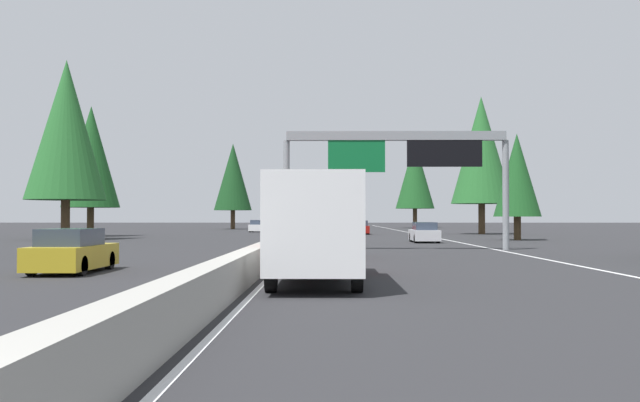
% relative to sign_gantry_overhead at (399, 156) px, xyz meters
% --- Properties ---
extents(ground_plane, '(320.00, 320.00, 0.00)m').
position_rel_sign_gantry_overhead_xyz_m(ground_plane, '(22.44, 6.03, -5.30)').
color(ground_plane, '#262628').
extents(median_barrier, '(180.00, 0.56, 0.90)m').
position_rel_sign_gantry_overhead_xyz_m(median_barrier, '(42.44, 6.33, -4.85)').
color(median_barrier, '#9E9B93').
rests_on(median_barrier, ground).
extents(shoulder_stripe_right, '(160.00, 0.16, 0.01)m').
position_rel_sign_gantry_overhead_xyz_m(shoulder_stripe_right, '(32.44, -5.49, -5.30)').
color(shoulder_stripe_right, silver).
rests_on(shoulder_stripe_right, ground).
extents(shoulder_stripe_median, '(160.00, 0.16, 0.01)m').
position_rel_sign_gantry_overhead_xyz_m(shoulder_stripe_median, '(32.44, 5.78, -5.30)').
color(shoulder_stripe_median, silver).
rests_on(shoulder_stripe_median, ground).
extents(sign_gantry_overhead, '(0.50, 12.68, 6.67)m').
position_rel_sign_gantry_overhead_xyz_m(sign_gantry_overhead, '(0.00, 0.00, 0.00)').
color(sign_gantry_overhead, gray).
rests_on(sign_gantry_overhead, ground).
extents(box_truck_distant_b, '(8.50, 2.40, 2.95)m').
position_rel_sign_gantry_overhead_xyz_m(box_truck_distant_b, '(-19.43, 4.32, -3.69)').
color(box_truck_distant_b, white).
rests_on(box_truck_distant_b, ground).
extents(minivan_mid_left, '(5.00, 1.95, 1.69)m').
position_rel_sign_gantry_overhead_xyz_m(minivan_mid_left, '(-6.98, 4.46, -4.35)').
color(minivan_mid_left, red).
rests_on(minivan_mid_left, ground).
extents(sedan_near_center, '(4.40, 1.80, 1.47)m').
position_rel_sign_gantry_overhead_xyz_m(sedan_near_center, '(11.66, -3.00, -4.62)').
color(sedan_near_center, silver).
rests_on(sedan_near_center, ground).
extents(bus_distant_a, '(11.50, 2.55, 3.10)m').
position_rel_sign_gantry_overhead_xyz_m(bus_distant_a, '(69.55, 0.48, -3.59)').
color(bus_distant_a, white).
rests_on(bus_distant_a, ground).
extents(sedan_far_left, '(4.40, 1.80, 1.47)m').
position_rel_sign_gantry_overhead_xyz_m(sedan_far_left, '(35.30, 0.60, -4.62)').
color(sedan_far_left, maroon).
rests_on(sedan_far_left, ground).
extents(pickup_mid_center, '(5.60, 2.00, 1.86)m').
position_rel_sign_gantry_overhead_xyz_m(pickup_mid_center, '(62.88, 4.00, -4.39)').
color(pickup_mid_center, '#2D6B38').
rests_on(pickup_mid_center, ground).
extents(oncoming_near, '(4.40, 1.80, 1.47)m').
position_rel_sign_gantry_overhead_xyz_m(oncoming_near, '(-16.02, 12.54, -4.62)').
color(oncoming_near, '#AD931E').
rests_on(oncoming_near, ground).
extents(oncoming_far, '(4.40, 1.80, 1.47)m').
position_rel_sign_gantry_overhead_xyz_m(oncoming_far, '(46.29, 12.65, -4.62)').
color(oncoming_far, white).
rests_on(oncoming_far, ground).
extents(conifer_right_mid, '(3.76, 3.76, 8.54)m').
position_rel_sign_gantry_overhead_xyz_m(conifer_right_mid, '(16.78, -11.12, -0.12)').
color(conifer_right_mid, '#4C3823').
rests_on(conifer_right_mid, ground).
extents(conifer_right_far, '(6.55, 6.55, 14.89)m').
position_rel_sign_gantry_overhead_xyz_m(conifer_right_far, '(36.34, -12.55, 3.75)').
color(conifer_right_far, '#4C3823').
rests_on(conifer_right_far, ground).
extents(conifer_right_distant, '(6.47, 6.47, 14.71)m').
position_rel_sign_gantry_overhead_xyz_m(conifer_right_distant, '(77.96, -10.50, 3.64)').
color(conifer_right_distant, '#4C3823').
rests_on(conifer_right_distant, ground).
extents(conifer_left_near, '(6.49, 6.49, 14.74)m').
position_rel_sign_gantry_overhead_xyz_m(conifer_left_near, '(17.53, 25.44, 3.67)').
color(conifer_left_near, '#4C3823').
rests_on(conifer_left_near, ground).
extents(conifer_left_mid, '(5.52, 5.52, 12.55)m').
position_rel_sign_gantry_overhead_xyz_m(conifer_left_mid, '(27.62, 26.82, 2.32)').
color(conifer_left_mid, '#4C3823').
rests_on(conifer_left_mid, ground).
extents(conifer_left_far, '(5.70, 5.70, 12.95)m').
position_rel_sign_gantry_overhead_xyz_m(conifer_left_far, '(66.09, 18.39, 2.57)').
color(conifer_left_far, '#4C3823').
rests_on(conifer_left_far, ground).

